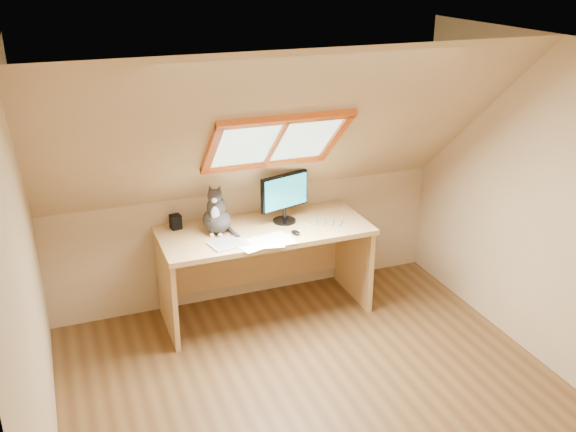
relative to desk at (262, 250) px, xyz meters
name	(u,v)px	position (x,y,z in m)	size (l,w,h in m)	color
ground	(329,409)	(-0.02, -1.45, -0.56)	(3.50, 3.50, 0.00)	brown
room_shell	(341,222)	(-0.02, -1.55, 0.87)	(3.52, 3.52, 2.41)	tan
desk	(262,250)	(0.00, 0.00, 0.00)	(1.74, 0.76, 0.79)	tan
monitor	(285,195)	(0.20, -0.01, 0.48)	(0.45, 0.19, 0.42)	black
cat	(217,215)	(-0.39, -0.01, 0.39)	(0.31, 0.34, 0.42)	#3E3937
desk_speaker	(176,222)	(-0.69, 0.18, 0.30)	(0.08, 0.08, 0.12)	black
graphics_tablet	(228,244)	(-0.37, -0.28, 0.24)	(0.28, 0.20, 0.01)	#B2B2B7
mouse	(296,232)	(0.20, -0.28, 0.25)	(0.06, 0.10, 0.03)	black
papers	(264,241)	(-0.09, -0.33, 0.24)	(0.35, 0.30, 0.01)	white
cables	(320,225)	(0.45, -0.19, 0.24)	(0.51, 0.26, 0.01)	silver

